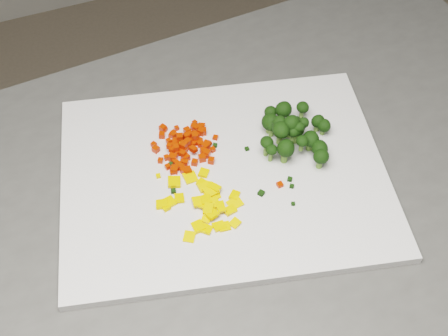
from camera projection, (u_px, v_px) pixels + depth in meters
name	position (u px, v px, depth m)	size (l,w,h in m)	color
counter_block	(256.00, 311.00, 1.30)	(1.06, 0.74, 0.90)	#464644
cutting_board	(224.00, 175.00, 0.94)	(0.49, 0.38, 0.01)	silver
carrot_pile	(184.00, 141.00, 0.96)	(0.11, 0.11, 0.03)	red
pepper_pile	(204.00, 200.00, 0.89)	(0.13, 0.13, 0.02)	#FFB40D
broccoli_pile	(294.00, 132.00, 0.95)	(0.13, 0.13, 0.06)	black
carrot_cube_0	(202.00, 126.00, 0.99)	(0.01, 0.01, 0.01)	red
carrot_cube_1	(167.00, 158.00, 0.95)	(0.01, 0.01, 0.01)	red
carrot_cube_2	(181.00, 167.00, 0.94)	(0.01, 0.01, 0.01)	red
carrot_cube_3	(198.00, 134.00, 0.98)	(0.01, 0.01, 0.01)	red
carrot_cube_4	(183.00, 154.00, 0.94)	(0.01, 0.01, 0.01)	red
carrot_cube_5	(203.00, 153.00, 0.96)	(0.01, 0.01, 0.01)	red
carrot_cube_6	(200.00, 144.00, 0.97)	(0.01, 0.01, 0.01)	red
carrot_cube_7	(188.00, 134.00, 0.97)	(0.01, 0.01, 0.01)	red
carrot_cube_8	(209.00, 144.00, 0.97)	(0.01, 0.01, 0.01)	red
carrot_cube_9	(187.00, 131.00, 0.97)	(0.01, 0.01, 0.01)	red
carrot_cube_10	(194.00, 143.00, 0.97)	(0.01, 0.01, 0.01)	red
carrot_cube_11	(187.00, 136.00, 0.97)	(0.01, 0.01, 0.01)	red
carrot_cube_12	(175.00, 162.00, 0.94)	(0.01, 0.01, 0.01)	red
carrot_cube_13	(203.00, 146.00, 0.97)	(0.01, 0.01, 0.01)	red
carrot_cube_14	(213.00, 150.00, 0.96)	(0.01, 0.01, 0.01)	red
carrot_cube_15	(199.00, 141.00, 0.97)	(0.01, 0.01, 0.01)	red
carrot_cube_16	(192.00, 143.00, 0.97)	(0.01, 0.01, 0.01)	red
carrot_cube_17	(204.00, 151.00, 0.96)	(0.01, 0.01, 0.01)	red
carrot_cube_18	(174.00, 135.00, 0.98)	(0.01, 0.01, 0.01)	red
carrot_cube_19	(206.00, 155.00, 0.95)	(0.01, 0.01, 0.01)	red
carrot_cube_20	(202.00, 158.00, 0.95)	(0.01, 0.01, 0.01)	red
carrot_cube_21	(203.00, 131.00, 0.98)	(0.01, 0.01, 0.01)	red
carrot_cube_22	(186.00, 157.00, 0.95)	(0.01, 0.01, 0.01)	red
carrot_cube_23	(204.00, 156.00, 0.95)	(0.01, 0.01, 0.01)	red
carrot_cube_24	(193.00, 149.00, 0.95)	(0.01, 0.01, 0.01)	red
carrot_cube_25	(185.00, 162.00, 0.94)	(0.01, 0.01, 0.01)	red
carrot_cube_26	(177.00, 152.00, 0.96)	(0.01, 0.01, 0.01)	red
carrot_cube_27	(184.00, 149.00, 0.96)	(0.01, 0.01, 0.01)	red
carrot_cube_28	(183.00, 161.00, 0.95)	(0.01, 0.01, 0.01)	red
carrot_cube_29	(173.00, 133.00, 0.98)	(0.01, 0.01, 0.01)	red
carrot_cube_30	(165.00, 129.00, 0.99)	(0.01, 0.01, 0.01)	red
carrot_cube_31	(183.00, 145.00, 0.95)	(0.01, 0.01, 0.01)	red
carrot_cube_32	(201.00, 131.00, 0.98)	(0.01, 0.01, 0.01)	red
carrot_cube_33	(188.00, 171.00, 0.93)	(0.01, 0.01, 0.01)	red
carrot_cube_34	(174.00, 157.00, 0.95)	(0.01, 0.01, 0.01)	red
carrot_cube_35	(188.00, 147.00, 0.96)	(0.01, 0.01, 0.01)	red
carrot_cube_36	(163.00, 128.00, 0.99)	(0.01, 0.01, 0.01)	red
carrot_cube_37	(171.00, 135.00, 0.98)	(0.01, 0.01, 0.01)	red
carrot_cube_38	(194.00, 127.00, 0.99)	(0.01, 0.01, 0.01)	red
carrot_cube_39	(180.00, 151.00, 0.96)	(0.01, 0.01, 0.01)	red
carrot_cube_40	(173.00, 146.00, 0.95)	(0.01, 0.01, 0.01)	red
carrot_cube_41	(186.00, 137.00, 0.98)	(0.01, 0.01, 0.01)	red
carrot_cube_42	(172.00, 149.00, 0.95)	(0.01, 0.01, 0.01)	red
carrot_cube_43	(200.00, 127.00, 0.99)	(0.01, 0.01, 0.01)	red
carrot_cube_44	(154.00, 144.00, 0.97)	(0.01, 0.01, 0.01)	red
carrot_cube_45	(188.00, 132.00, 0.98)	(0.01, 0.01, 0.01)	red
carrot_cube_46	(187.00, 134.00, 0.98)	(0.01, 0.01, 0.01)	red
carrot_cube_47	(192.00, 139.00, 0.97)	(0.01, 0.01, 0.01)	red
carrot_cube_48	(195.00, 135.00, 0.98)	(0.01, 0.01, 0.01)	red
carrot_cube_49	(195.00, 162.00, 0.94)	(0.01, 0.01, 0.01)	red
carrot_cube_50	(188.00, 142.00, 0.96)	(0.01, 0.01, 0.01)	red
carrot_cube_51	(175.00, 142.00, 0.97)	(0.01, 0.01, 0.01)	red
carrot_cube_52	(180.00, 137.00, 0.97)	(0.01, 0.01, 0.01)	red
carrot_cube_53	(169.00, 141.00, 0.96)	(0.01, 0.01, 0.01)	red
carrot_cube_54	(178.00, 165.00, 0.94)	(0.01, 0.01, 0.01)	red
carrot_cube_55	(168.00, 167.00, 0.94)	(0.01, 0.01, 0.01)	red
carrot_cube_56	(193.00, 134.00, 0.98)	(0.01, 0.01, 0.01)	red
carrot_cube_57	(184.00, 171.00, 0.93)	(0.01, 0.01, 0.01)	red
carrot_cube_58	(169.00, 146.00, 0.95)	(0.01, 0.01, 0.01)	red
carrot_cube_59	(211.00, 161.00, 0.94)	(0.01, 0.01, 0.01)	red
carrot_cube_60	(156.00, 149.00, 0.96)	(0.01, 0.01, 0.01)	red
carrot_cube_61	(176.00, 148.00, 0.95)	(0.01, 0.01, 0.01)	red
carrot_cube_62	(207.00, 144.00, 0.97)	(0.01, 0.01, 0.01)	red
carrot_cube_63	(183.00, 151.00, 0.96)	(0.01, 0.01, 0.01)	red
carrot_cube_64	(196.00, 128.00, 0.99)	(0.01, 0.01, 0.01)	red
carrot_cube_65	(194.00, 128.00, 0.99)	(0.01, 0.01, 0.01)	red
carrot_cube_66	(174.00, 145.00, 0.97)	(0.01, 0.01, 0.01)	red
carrot_cube_67	(162.00, 135.00, 0.98)	(0.01, 0.01, 0.01)	red
carrot_cube_68	(160.00, 161.00, 0.95)	(0.01, 0.01, 0.01)	red
carrot_cube_69	(175.00, 170.00, 0.93)	(0.01, 0.01, 0.01)	red
carrot_cube_70	(172.00, 157.00, 0.95)	(0.01, 0.01, 0.01)	red
carrot_cube_71	(200.00, 127.00, 0.99)	(0.01, 0.01, 0.01)	red
carrot_cube_72	(178.00, 141.00, 0.97)	(0.01, 0.01, 0.01)	red
carrot_cube_73	(195.00, 136.00, 0.96)	(0.01, 0.01, 0.01)	red
carrot_cube_74	(195.00, 123.00, 1.00)	(0.01, 0.01, 0.01)	red
carrot_cube_75	(206.00, 146.00, 0.96)	(0.01, 0.01, 0.01)	red
carrot_cube_76	(195.00, 149.00, 0.95)	(0.01, 0.01, 0.01)	red
carrot_cube_77	(207.00, 153.00, 0.95)	(0.01, 0.01, 0.01)	red
carrot_cube_78	(177.00, 128.00, 0.99)	(0.01, 0.01, 0.01)	red
pepper_chunk_0	(169.00, 202.00, 0.90)	(0.02, 0.02, 0.00)	#FFB40D
pepper_chunk_1	(235.00, 223.00, 0.87)	(0.01, 0.01, 0.00)	#FFB40D
pepper_chunk_2	(235.00, 195.00, 0.91)	(0.02, 0.01, 0.00)	#FFB40D
pepper_chunk_3	(208.00, 209.00, 0.88)	(0.02, 0.01, 0.01)	#FFB40D
pepper_chunk_4	(219.00, 226.00, 0.87)	(0.01, 0.02, 0.00)	#FFB40D
pepper_chunk_5	(202.00, 183.00, 0.92)	(0.01, 0.01, 0.00)	#FFB40D
pepper_chunk_6	(174.00, 182.00, 0.92)	(0.02, 0.02, 0.01)	#FFB40D
pepper_chunk_7	(162.00, 204.00, 0.89)	(0.02, 0.02, 0.01)	#FFB40D
pepper_chunk_8	(210.00, 195.00, 0.90)	(0.02, 0.02, 0.01)	#FFB40D
pepper_chunk_9	(205.00, 187.00, 0.91)	(0.01, 0.02, 0.00)	#FFB40D
pepper_chunk_10	(210.00, 213.00, 0.89)	(0.02, 0.01, 0.00)	#FFB40D
pepper_chunk_11	(213.00, 193.00, 0.91)	(0.02, 0.02, 0.00)	#FFB40D
pepper_chunk_12	(197.00, 202.00, 0.89)	(0.01, 0.02, 0.00)	#FFB40D
pepper_chunk_13	(204.00, 173.00, 0.93)	(0.01, 0.02, 0.00)	#FFB40D
pepper_chunk_14	(207.00, 217.00, 0.88)	(0.02, 0.01, 0.00)	#FFB40D
pepper_chunk_15	(211.00, 190.00, 0.91)	(0.01, 0.01, 0.00)	#FFB40D
pepper_chunk_16	(235.00, 203.00, 0.90)	(0.02, 0.02, 0.00)	#FFB40D
pepper_chunk_17	(221.00, 207.00, 0.88)	(0.02, 0.01, 0.00)	#FFB40D
pepper_chunk_18	(166.00, 207.00, 0.89)	(0.01, 0.01, 0.01)	#FFB40D
pepper_chunk_19	(224.00, 226.00, 0.87)	(0.02, 0.02, 0.00)	#FFB40D
pepper_chunk_20	(203.00, 204.00, 0.89)	(0.02, 0.02, 0.00)	#FFB40D
pepper_chunk_21	(212.00, 214.00, 0.88)	(0.01, 0.02, 0.00)	#FFB40D
pepper_chunk_22	(209.00, 210.00, 0.89)	(0.02, 0.01, 0.00)	#FFB40D
pepper_chunk_23	(205.00, 229.00, 0.87)	(0.02, 0.02, 0.00)	#FFB40D
pepper_chunk_24	(206.00, 200.00, 0.89)	(0.02, 0.01, 0.01)	#FFB40D
pepper_chunk_25	(190.00, 178.00, 0.93)	(0.02, 0.02, 0.00)	#FFB40D
pepper_chunk_26	(203.00, 201.00, 0.90)	(0.02, 0.01, 0.00)	#FFB40D
pepper_chunk_27	(211.00, 191.00, 0.90)	(0.02, 0.02, 0.00)	#FFB40D
pepper_chunk_28	(230.00, 210.00, 0.89)	(0.02, 0.01, 0.01)	#FFB40D
pepper_chunk_29	(179.00, 198.00, 0.90)	(0.02, 0.01, 0.00)	#FFB40D
pepper_chunk_30	(189.00, 237.00, 0.86)	(0.02, 0.02, 0.00)	#FFB40D
pepper_chunk_31	(214.00, 187.00, 0.91)	(0.02, 0.01, 0.00)	#FFB40D
pepper_chunk_32	(198.00, 227.00, 0.87)	(0.02, 0.02, 0.01)	#FFB40D
pepper_chunk_33	(210.00, 187.00, 0.92)	(0.02, 0.02, 0.00)	#FFB40D
pepper_chunk_34	(215.00, 203.00, 0.89)	(0.02, 0.01, 0.00)	#FFB40D
broccoli_floret_0	(294.00, 132.00, 0.95)	(0.04, 0.04, 0.03)	black
broccoli_floret_1	(283.00, 113.00, 0.99)	(0.04, 0.04, 0.04)	black
broccoli_floret_2	(292.00, 134.00, 0.94)	(0.02, 0.02, 0.03)	black
broccoli_floret_3	(320.00, 160.00, 0.93)	(0.03, 0.03, 0.03)	black
broccoli_floret_4	(296.00, 128.00, 0.97)	(0.04, 0.04, 0.03)	black
broccoli_floret_5	(290.00, 127.00, 0.95)	(0.04, 0.04, 0.04)	black
broccoli_floret_6	(295.00, 124.00, 0.98)	(0.03, 0.03, 0.03)	black
broccoli_floret_7	(296.00, 134.00, 0.96)	(0.03, 0.03, 0.04)	black
broccoli_floret_8	(271.00, 128.00, 0.97)	(0.03, 0.03, 0.03)	black
broccoli_floret_9	(303.00, 126.00, 0.96)	(0.02, 0.02, 0.03)	black
broccoli_floret_10	(310.00, 142.00, 0.95)	(0.03, 0.03, 0.03)	black
broccoli_floret_11	(266.00, 147.00, 0.94)	(0.03, 0.03, 0.04)	black
broccoli_floret_12	(280.00, 134.00, 0.94)	(0.04, 0.04, 0.04)	black
broccoli_floret_13	(302.00, 111.00, 1.00)	(0.03, 0.03, 0.03)	black
broccoli_floret_14	(298.00, 132.00, 0.94)	(0.02, 0.02, 0.03)	black
broccoli_floret_15	(270.00, 114.00, 1.00)	(0.03, 0.03, 0.03)	black
broccoli_floret_16	(319.00, 151.00, 0.94)	(0.03, 0.03, 0.03)	black
broccoli_floret_17	(323.00, 128.00, 0.98)	(0.03, 0.03, 0.03)	black
broccoli_floret_18	(301.00, 144.00, 0.94)	(0.03, 0.03, 0.03)	black
broccoli_floret_19	(285.00, 152.00, 0.93)	(0.04, 0.04, 0.04)	black
broccoli_floret_20	(271.00, 153.00, 0.94)	(0.02, 0.02, 0.03)	black
broccoli_floret_21	(270.00, 124.00, 0.98)	(0.04, 0.04, 0.03)	black
broccoli_floret_22	(317.00, 124.00, 0.98)	(0.03, 0.03, 0.03)	black
broccoli_floret_23	(279.00, 126.00, 0.95)	(0.03, 0.03, 0.03)	black
stray_bit_0	(215.00, 137.00, 0.98)	(0.01, 0.01, 0.01)	red
stray_bit_1	(261.00, 193.00, 0.91)	(0.01, 0.01, 0.01)	black
stray_bit_2	(290.00, 179.00, 0.92)	(0.01, 0.01, 0.00)	black
stray_bit_3	(293.00, 204.00, 0.90)	(0.01, 0.01, 0.00)	black
stray_bit_4	(158.00, 176.00, 0.93)	(0.01, 0.01, 0.00)	#FFB40D
stray_bit_5	(247.00, 149.00, 0.96)	(0.01, 0.01, 0.00)	black
stray_bit_6	(170.00, 164.00, 0.94)	(0.01, 0.01, 0.00)	black
stray_bit_7	(173.00, 172.00, 0.93)	(0.01, 0.01, 0.01)	red
stray_bit_8	(292.00, 186.00, 0.92)	(0.01, 0.01, 0.00)	black
stray_bit_9	(280.00, 185.00, 0.92)	(0.01, 0.01, 0.01)	red
stray_bit_10	(173.00, 191.00, 0.91)	(0.01, 0.01, 0.01)	black
stray_bit_11	(182.00, 143.00, 0.97)	(0.01, 0.01, 0.01)	#FFB40D
stray_bit_12	(215.00, 145.00, 0.97)	(0.01, 0.01, 0.00)	black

